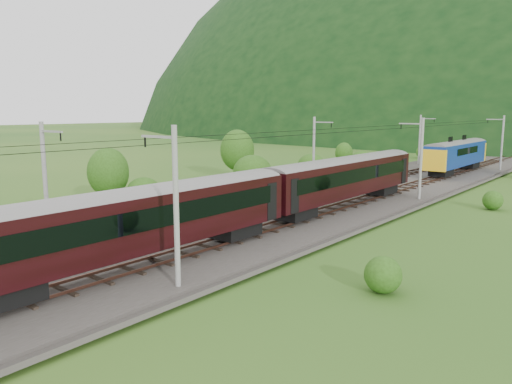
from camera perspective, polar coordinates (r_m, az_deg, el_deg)
The scene contains 14 objects.
ground at distance 30.46m, azimuth -16.82°, elevation -8.25°, with size 600.00×600.00×0.00m, color #26531A.
railbed at distance 36.71m, azimuth -3.82°, elevation -4.64°, with size 14.00×220.00×0.30m, color #38332D.
track_left at distance 38.29m, azimuth -6.47°, elevation -3.76°, with size 2.40×220.00×0.27m.
track_right at distance 35.12m, azimuth -0.94°, elevation -4.89°, with size 2.40×220.00×0.27m.
catenary_left at distance 57.07m, azimuth 6.69°, elevation 4.73°, with size 2.54×192.28×8.00m.
catenary_right at distance 51.61m, azimuth 18.27°, elevation 3.85°, with size 2.54×192.28×8.00m.
overhead_wires at distance 35.68m, azimuth -3.94°, elevation 6.26°, with size 4.83×198.00×0.03m.
mountain_ridge at distance 347.59m, azimuth 14.52°, elevation 7.51°, with size 336.00×280.00×132.00m, color black.
train at distance 28.25m, azimuth -12.78°, elevation -1.98°, with size 3.02×120.40×5.25m.
hazard_post_near at distance 56.85m, azimuth 12.71°, elevation 1.02°, with size 0.15×0.15×1.44m, color red.
hazard_post_far at distance 46.25m, azimuth 7.35°, elevation -0.53°, with size 0.18×0.18×1.70m, color red.
signal at distance 58.40m, azimuth 10.56°, elevation 1.96°, with size 0.26×0.26×2.37m.
vegetation_left at distance 49.76m, azimuth -12.87°, elevation 1.70°, with size 13.48×142.81×6.75m.
vegetation_right at distance 34.43m, azimuth 16.67°, elevation -4.05°, with size 6.56×99.51×2.97m.
Camera 1 is at (24.24, -16.12, 8.97)m, focal length 35.00 mm.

